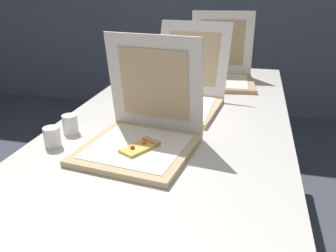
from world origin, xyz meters
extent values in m
cube|color=beige|center=(0.00, 0.61, 0.72)|extent=(0.96, 2.21, 0.03)
cylinder|color=gray|center=(-0.41, 1.65, 0.35)|extent=(0.04, 0.04, 0.71)
cylinder|color=gray|center=(0.41, 1.65, 0.35)|extent=(0.04, 0.04, 0.71)
cube|color=tan|center=(-0.06, 0.32, 0.75)|extent=(0.42, 0.42, 0.02)
cube|color=silver|center=(-0.06, 0.33, 0.76)|extent=(0.36, 0.36, 0.00)
cube|color=silver|center=(-0.04, 0.48, 0.95)|extent=(0.38, 0.10, 0.37)
cube|color=tan|center=(-0.04, 0.47, 0.95)|extent=(0.27, 0.07, 0.27)
cube|color=#E5B74C|center=(-0.05, 0.30, 0.77)|extent=(0.12, 0.14, 0.01)
cube|color=tan|center=(-0.02, 0.35, 0.77)|extent=(0.07, 0.06, 0.02)
sphere|color=red|center=(-0.06, 0.28, 0.78)|extent=(0.02, 0.02, 0.02)
sphere|color=orange|center=(-0.04, 0.33, 0.78)|extent=(0.02, 0.02, 0.02)
cube|color=tan|center=(-0.02, 0.78, 0.75)|extent=(0.41, 0.41, 0.02)
cube|color=silver|center=(-0.03, 0.78, 0.76)|extent=(0.34, 0.34, 0.00)
cube|color=silver|center=(0.01, 1.03, 0.94)|extent=(0.38, 0.17, 0.35)
cube|color=tan|center=(0.01, 1.02, 0.93)|extent=(0.28, 0.12, 0.25)
cylinder|color=white|center=(0.01, 0.74, 0.79)|extent=(0.03, 0.03, 0.00)
cylinder|color=white|center=(0.02, 0.74, 0.78)|extent=(0.00, 0.00, 0.03)
cylinder|color=white|center=(0.00, 0.75, 0.78)|extent=(0.01, 0.00, 0.03)
cylinder|color=white|center=(0.00, 0.74, 0.78)|extent=(0.00, 0.00, 0.03)
cube|color=tan|center=(0.14, 1.27, 0.75)|extent=(0.41, 0.41, 0.02)
cube|color=silver|center=(0.13, 1.27, 0.76)|extent=(0.33, 0.33, 0.00)
cube|color=silver|center=(0.11, 1.46, 0.95)|extent=(0.37, 0.06, 0.37)
cube|color=tan|center=(0.11, 1.45, 0.95)|extent=(0.27, 0.04, 0.27)
cylinder|color=white|center=(-0.38, 0.30, 0.78)|extent=(0.06, 0.06, 0.07)
cylinder|color=white|center=(-0.37, 0.42, 0.78)|extent=(0.06, 0.06, 0.07)
camera|label=1|loc=(0.31, -0.73, 1.30)|focal=37.67mm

